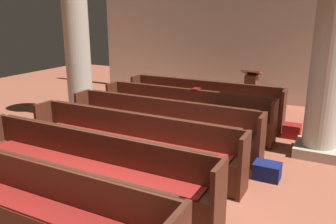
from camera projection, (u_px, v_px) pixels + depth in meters
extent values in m
plane|color=#AD5B42|center=(143.00, 194.00, 4.83)|extent=(19.20, 19.20, 0.00)
cube|color=silver|center=(257.00, 20.00, 9.40)|extent=(10.00, 0.16, 4.50)
cube|color=#562819|center=(203.00, 100.00, 8.15)|extent=(3.62, 0.38, 0.05)
cube|color=#562819|center=(206.00, 89.00, 8.23)|extent=(3.62, 0.04, 0.42)
cube|color=#492215|center=(206.00, 81.00, 8.22)|extent=(3.48, 0.06, 0.02)
cube|color=#4E2416|center=(137.00, 93.00, 8.97)|extent=(0.06, 0.44, 0.89)
cube|color=#4E2416|center=(283.00, 110.00, 7.35)|extent=(0.06, 0.44, 0.89)
cube|color=#522618|center=(200.00, 111.00, 8.07)|extent=(3.62, 0.03, 0.41)
cube|color=maroon|center=(202.00, 99.00, 8.13)|extent=(3.33, 0.32, 0.02)
cube|color=#562819|center=(184.00, 111.00, 7.27)|extent=(3.62, 0.38, 0.05)
cube|color=#562819|center=(188.00, 99.00, 7.35)|extent=(3.62, 0.04, 0.42)
cube|color=#492215|center=(189.00, 89.00, 7.33)|extent=(3.48, 0.06, 0.02)
cube|color=#4E2416|center=(113.00, 101.00, 8.08)|extent=(0.06, 0.44, 0.89)
cube|color=#4E2416|center=(274.00, 124.00, 6.46)|extent=(0.06, 0.44, 0.89)
cube|color=#522618|center=(181.00, 123.00, 7.18)|extent=(3.62, 0.03, 0.41)
cube|color=maroon|center=(184.00, 109.00, 7.24)|extent=(3.33, 0.32, 0.02)
cube|color=#562819|center=(161.00, 124.00, 6.39)|extent=(3.62, 0.38, 0.05)
cube|color=#562819|center=(165.00, 110.00, 6.46)|extent=(3.62, 0.04, 0.42)
cube|color=#492215|center=(166.00, 100.00, 6.45)|extent=(3.48, 0.06, 0.02)
cube|color=#4E2416|center=(84.00, 112.00, 7.20)|extent=(0.06, 0.44, 0.89)
cube|color=#4E2416|center=(261.00, 141.00, 5.58)|extent=(0.06, 0.44, 0.89)
cube|color=#522618|center=(156.00, 139.00, 6.30)|extent=(3.62, 0.03, 0.41)
cube|color=maroon|center=(160.00, 123.00, 6.36)|extent=(3.33, 0.32, 0.02)
cube|color=#562819|center=(130.00, 142.00, 5.50)|extent=(3.62, 0.38, 0.05)
cube|color=#562819|center=(135.00, 126.00, 5.58)|extent=(3.62, 0.04, 0.42)
cube|color=#492215|center=(137.00, 113.00, 5.57)|extent=(3.48, 0.06, 0.02)
cube|color=#4E2416|center=(46.00, 126.00, 6.31)|extent=(0.06, 0.44, 0.89)
cube|color=#4E2416|center=(244.00, 166.00, 4.69)|extent=(0.06, 0.44, 0.89)
cube|color=#522618|center=(124.00, 160.00, 5.41)|extent=(3.62, 0.03, 0.41)
cube|color=maroon|center=(129.00, 141.00, 5.47)|extent=(3.33, 0.32, 0.02)
cube|color=#562819|center=(87.00, 167.00, 4.62)|extent=(3.62, 0.38, 0.05)
cube|color=#562819|center=(94.00, 147.00, 4.70)|extent=(3.62, 0.05, 0.42)
cube|color=#492215|center=(96.00, 132.00, 4.68)|extent=(3.48, 0.06, 0.02)
cube|color=#4E2416|center=(218.00, 201.00, 3.81)|extent=(0.06, 0.44, 0.89)
cube|color=#522618|center=(80.00, 188.00, 4.53)|extent=(3.62, 0.03, 0.41)
cube|color=maroon|center=(86.00, 165.00, 4.59)|extent=(3.33, 0.32, 0.02)
cube|color=#562819|center=(24.00, 204.00, 3.73)|extent=(3.62, 0.38, 0.05)
cube|color=#562819|center=(34.00, 178.00, 3.81)|extent=(3.62, 0.04, 0.42)
cube|color=#492215|center=(36.00, 160.00, 3.80)|extent=(3.48, 0.06, 0.02)
cube|color=maroon|center=(23.00, 202.00, 3.70)|extent=(3.33, 0.32, 0.02)
cube|color=#B6AD9A|center=(317.00, 150.00, 6.17)|extent=(0.77, 0.77, 0.18)
cylinder|color=beige|center=(330.00, 56.00, 5.71)|extent=(0.57, 0.57, 3.15)
cube|color=#B6AD9A|center=(82.00, 114.00, 8.31)|extent=(0.77, 0.77, 0.18)
cylinder|color=beige|center=(77.00, 44.00, 7.85)|extent=(0.57, 0.57, 3.15)
cube|color=brown|center=(249.00, 110.00, 8.89)|extent=(0.45, 0.45, 0.06)
cube|color=brown|center=(250.00, 93.00, 8.77)|extent=(0.28, 0.28, 0.95)
cube|color=brown|center=(252.00, 72.00, 8.62)|extent=(0.48, 0.35, 0.15)
cube|color=maroon|center=(196.00, 89.00, 7.25)|extent=(0.14, 0.20, 0.02)
cube|color=maroon|center=(292.00, 131.00, 7.01)|extent=(0.34, 0.31, 0.28)
cube|color=navy|center=(267.00, 171.00, 5.26)|extent=(0.40, 0.31, 0.25)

